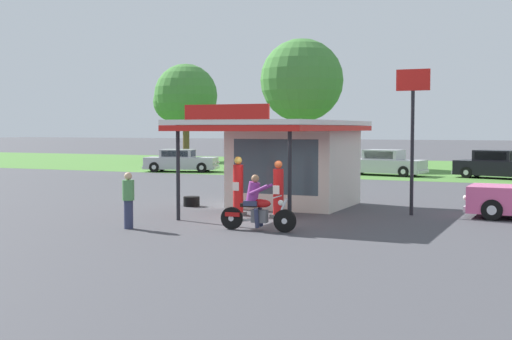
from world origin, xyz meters
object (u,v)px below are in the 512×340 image
(parked_car_back_row_right, at_px, (181,161))
(parked_car_back_row_left, at_px, (382,164))
(motorcycle_with_rider, at_px, (257,208))
(bystander_strolling_foreground, at_px, (128,199))
(gas_pump_nearside, at_px, (238,188))
(roadside_pole_sign, at_px, (413,116))
(spare_tire_stack, at_px, (192,201))
(gas_pump_offside, at_px, (278,192))
(parked_car_back_row_far_left, at_px, (501,166))
(parked_car_back_row_far_right, at_px, (280,162))

(parked_car_back_row_right, relative_size, parked_car_back_row_left, 0.93)
(motorcycle_with_rider, height_order, bystander_strolling_foreground, bystander_strolling_foreground)
(gas_pump_nearside, distance_m, parked_car_back_row_right, 23.04)
(roadside_pole_sign, bearing_deg, motorcycle_with_rider, -121.41)
(parked_car_back_row_left, distance_m, spare_tire_stack, 19.40)
(gas_pump_offside, xyz_separation_m, parked_car_back_row_left, (-1.79, 20.82, -0.13))
(motorcycle_with_rider, height_order, parked_car_back_row_far_left, parked_car_back_row_far_left)
(parked_car_back_row_far_right, bearing_deg, parked_car_back_row_left, 3.50)
(parked_car_back_row_far_left, bearing_deg, gas_pump_nearside, -107.40)
(parked_car_back_row_right, height_order, parked_car_back_row_far_right, parked_car_back_row_far_right)
(gas_pump_offside, distance_m, parked_car_back_row_far_right, 22.06)
(gas_pump_offside, bearing_deg, parked_car_back_row_far_left, 76.27)
(gas_pump_offside, bearing_deg, parked_car_back_row_far_right, 112.25)
(bystander_strolling_foreground, xyz_separation_m, roadside_pole_sign, (6.73, 6.44, 2.43))
(bystander_strolling_foreground, distance_m, spare_tire_stack, 5.79)
(gas_pump_offside, distance_m, motorcycle_with_rider, 2.98)
(gas_pump_nearside, xyz_separation_m, roadside_pole_sign, (5.23, 2.37, 2.39))
(motorcycle_with_rider, relative_size, spare_tire_stack, 3.71)
(gas_pump_offside, relative_size, parked_car_back_row_left, 0.33)
(motorcycle_with_rider, xyz_separation_m, roadside_pole_sign, (3.23, 5.29, 2.62))
(parked_car_back_row_far_left, height_order, spare_tire_stack, parked_car_back_row_far_left)
(gas_pump_nearside, distance_m, motorcycle_with_rider, 3.55)
(parked_car_back_row_left, relative_size, parked_car_back_row_far_left, 0.98)
(gas_pump_nearside, bearing_deg, parked_car_back_row_right, 125.50)
(parked_car_back_row_far_left, relative_size, bystander_strolling_foreground, 3.48)
(parked_car_back_row_far_right, bearing_deg, gas_pump_offside, -67.75)
(parked_car_back_row_right, bearing_deg, spare_tire_stack, -58.10)
(gas_pump_offside, distance_m, parked_car_back_row_right, 23.90)
(parked_car_back_row_right, relative_size, bystander_strolling_foreground, 3.17)
(motorcycle_with_rider, bearing_deg, roadside_pole_sign, 58.59)
(parked_car_back_row_left, bearing_deg, parked_car_back_row_far_left, -0.18)
(gas_pump_offside, distance_m, spare_tire_stack, 4.45)
(gas_pump_offside, relative_size, parked_car_back_row_far_left, 0.33)
(gas_pump_nearside, xyz_separation_m, parked_car_back_row_right, (-13.38, 18.76, -0.20))
(gas_pump_nearside, height_order, parked_car_back_row_far_right, gas_pump_nearside)
(gas_pump_offside, height_order, parked_car_back_row_far_left, gas_pump_offside)
(gas_pump_nearside, height_order, spare_tire_stack, gas_pump_nearside)
(parked_car_back_row_far_right, bearing_deg, parked_car_back_row_far_left, 1.62)
(gas_pump_nearside, distance_m, bystander_strolling_foreground, 4.34)
(parked_car_back_row_far_left, relative_size, spare_tire_stack, 9.41)
(parked_car_back_row_left, bearing_deg, bystander_strolling_foreground, -92.65)
(gas_pump_offside, height_order, bystander_strolling_foreground, gas_pump_offside)
(parked_car_back_row_far_left, bearing_deg, bystander_strolling_foreground, -107.89)
(parked_car_back_row_far_right, distance_m, roadside_pole_sign, 21.91)
(bystander_strolling_foreground, xyz_separation_m, spare_tire_stack, (-1.17, 5.63, -0.67))
(gas_pump_nearside, relative_size, roadside_pole_sign, 0.40)
(motorcycle_with_rider, bearing_deg, spare_tire_stack, 136.17)
(parked_car_back_row_right, distance_m, parked_car_back_row_left, 13.19)
(gas_pump_nearside, bearing_deg, spare_tire_stack, 149.70)
(parked_car_back_row_far_right, distance_m, spare_tire_stack, 19.33)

